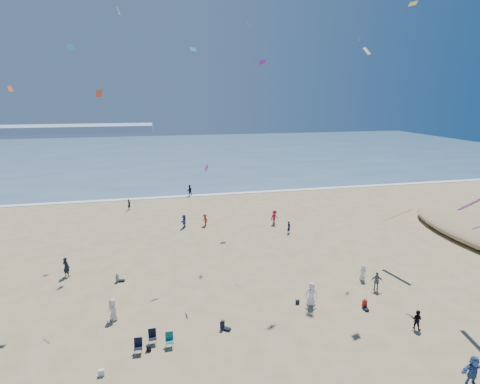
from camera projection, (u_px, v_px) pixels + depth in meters
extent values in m
cube|color=#476B84|center=(169.00, 153.00, 109.16)|extent=(220.00, 100.00, 0.06)
cube|color=white|center=(180.00, 196.00, 61.88)|extent=(220.00, 1.20, 0.08)
cube|color=#7A8EA8|center=(26.00, 130.00, 167.08)|extent=(110.00, 20.00, 3.20)
imported|color=silver|center=(113.00, 310.00, 27.60)|extent=(0.95, 0.99, 1.71)
imported|color=#3A5D9F|center=(473.00, 371.00, 21.36)|extent=(1.75, 0.69, 1.84)
imported|color=#344C91|center=(184.00, 221.00, 47.21)|extent=(0.97, 1.64, 1.69)
imported|color=slate|center=(377.00, 281.00, 31.86)|extent=(1.06, 0.75, 1.67)
imported|color=white|center=(311.00, 294.00, 29.56)|extent=(1.10, 0.88, 1.95)
imported|color=black|center=(417.00, 319.00, 26.60)|extent=(0.87, 0.90, 1.46)
imported|color=black|center=(189.00, 190.00, 62.09)|extent=(0.98, 0.80, 1.87)
imported|color=#AC182E|center=(274.00, 217.00, 48.46)|extent=(1.37, 1.14, 1.84)
imported|color=black|center=(289.00, 227.00, 45.18)|extent=(0.66, 0.63, 1.51)
imported|color=black|center=(129.00, 204.00, 54.58)|extent=(0.62, 0.70, 1.61)
imported|color=white|center=(363.00, 273.00, 33.61)|extent=(0.63, 0.82, 1.49)
imported|color=black|center=(66.00, 267.00, 34.26)|extent=(0.82, 0.73, 1.89)
imported|color=#A73217|center=(205.00, 220.00, 47.80)|extent=(0.95, 1.15, 1.55)
cube|color=silver|center=(101.00, 373.00, 22.22)|extent=(0.35, 0.20, 0.40)
cube|color=black|center=(149.00, 348.00, 24.40)|extent=(0.30, 0.22, 0.38)
cube|color=black|center=(297.00, 302.00, 29.91)|extent=(0.28, 0.18, 0.34)
cube|color=#2180D8|center=(71.00, 47.00, 29.83)|extent=(0.57, 0.24, 0.43)
cube|color=#DA5029|center=(99.00, 93.00, 29.50)|extent=(0.70, 0.72, 0.58)
cube|color=orange|center=(10.00, 89.00, 31.63)|extent=(0.19, 0.85, 0.45)
cube|color=green|center=(358.00, 38.00, 36.97)|extent=(0.43, 0.52, 0.59)
cube|color=white|center=(367.00, 51.00, 30.81)|extent=(0.60, 0.65, 0.54)
cube|color=pink|center=(249.00, 25.00, 48.73)|extent=(0.72, 0.67, 0.46)
cube|color=white|center=(118.00, 11.00, 38.67)|extent=(0.27, 0.56, 0.71)
cube|color=purple|center=(262.00, 62.00, 37.65)|extent=(0.57, 0.84, 0.47)
cube|color=gold|center=(413.00, 4.00, 34.40)|extent=(0.48, 0.89, 0.39)
cube|color=#2D8EE5|center=(193.00, 49.00, 35.68)|extent=(0.73, 0.56, 0.36)
cube|color=purple|center=(206.00, 168.00, 30.89)|extent=(0.23, 0.79, 0.45)
cube|color=purple|center=(476.00, 202.00, 26.74)|extent=(0.35, 3.14, 2.21)
cube|color=orange|center=(397.00, 216.00, 35.66)|extent=(0.35, 2.64, 1.87)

